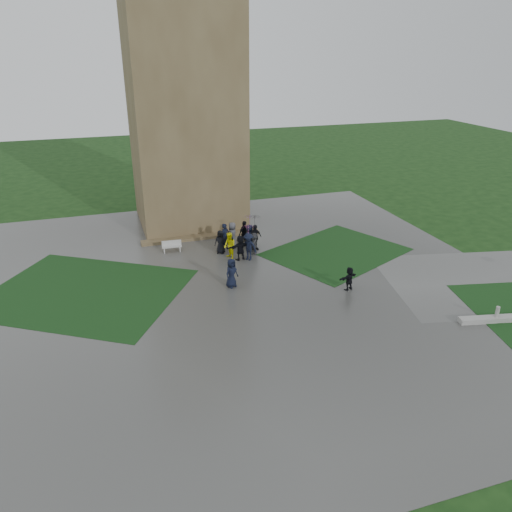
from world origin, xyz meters
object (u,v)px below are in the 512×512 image
object	(u,v)px
tower	(184,109)
pedestrian_mid	(232,273)
bench	(172,246)
pedestrian_near	(349,279)

from	to	relation	value
tower	pedestrian_mid	size ratio (longest dim) A/B	9.87
tower	bench	bearing A→B (deg)	-111.81
pedestrian_mid	pedestrian_near	world-z (taller)	pedestrian_mid
pedestrian_mid	bench	bearing A→B (deg)	82.04
bench	pedestrian_mid	size ratio (longest dim) A/B	0.77
tower	pedestrian_near	bearing A→B (deg)	-67.04
tower	pedestrian_near	size ratio (longest dim) A/B	12.45
bench	pedestrian_mid	world-z (taller)	pedestrian_mid
tower	bench	size ratio (longest dim) A/B	12.87
bench	pedestrian_near	bearing A→B (deg)	-41.28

